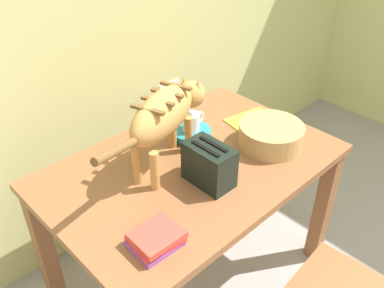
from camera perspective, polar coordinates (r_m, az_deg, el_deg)
The scene contains 9 objects.
wall_rear at distance 1.97m, azimuth -16.53°, elevation 16.56°, with size 5.22×0.11×2.50m.
dining_table at distance 1.85m, azimuth -0.00°, elevation -4.91°, with size 1.25×0.82×0.73m.
cat at distance 1.67m, azimuth -3.52°, elevation 4.15°, with size 0.70×0.30×0.34m.
saucer_bowl at distance 1.95m, azimuth -0.10°, elevation 1.48°, with size 0.18×0.18×0.04m, color teal.
coffee_mug at distance 1.92m, azimuth -0.02°, elevation 3.06°, with size 0.12×0.08×0.08m.
magazine at distance 2.08m, azimuth 8.78°, elevation 2.82°, with size 0.24×0.23×0.01m, color gold.
book_stack at distance 1.44m, azimuth -4.95°, elevation -12.72°, with size 0.17×0.15×0.06m.
wicker_basket at distance 1.91m, azimuth 10.71°, elevation 1.25°, with size 0.29×0.29×0.10m.
toaster at distance 1.64m, azimuth 2.35°, elevation -2.81°, with size 0.12×0.20×0.18m.
Camera 1 is at (-0.87, 0.50, 1.81)m, focal length 39.15 mm.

